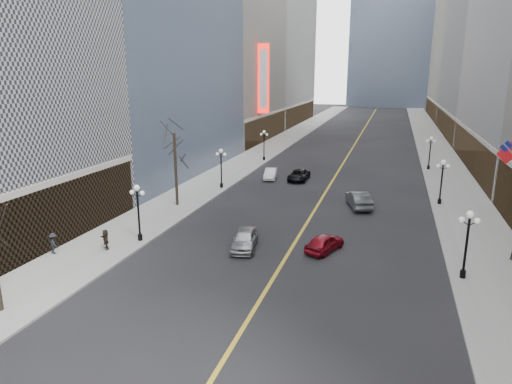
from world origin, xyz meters
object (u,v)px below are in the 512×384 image
Objects in this scene: streetlamp_east_1 at (467,237)px; streetlamp_west_1 at (138,207)px; streetlamp_east_2 at (442,177)px; streetlamp_east_3 at (430,149)px; streetlamp_west_3 at (264,142)px; car_nb_mid at (271,174)px; car_nb_near at (244,239)px; streetlamp_west_2 at (221,164)px; car_sb_far at (359,199)px; car_sb_mid at (325,243)px; car_nb_far at (299,175)px.

streetlamp_east_1 and streetlamp_west_1 have the same top height.
streetlamp_east_3 is (0.00, 18.00, 0.00)m from streetlamp_east_2.
car_nb_mid is at bearing -70.17° from streetlamp_west_3.
streetlamp_east_2 is at bearing 90.00° from streetlamp_east_1.
car_nb_near is at bearing -76.55° from streetlamp_west_3.
streetlamp_west_1 is at bearing -107.97° from car_nb_mid.
streetlamp_west_1 is (-23.60, -18.00, 0.00)m from streetlamp_east_2.
streetlamp_east_1 is 29.68m from streetlamp_west_2.
streetlamp_west_1 is 0.91× the size of car_sb_far.
car_nb_mid reaches higher than car_sb_mid.
car_nb_mid is at bearing 57.66° from streetlamp_west_2.
car_nb_near is 0.88× the size of car_sb_far.
streetlamp_west_3 is at bearing -70.72° from car_sb_far.
car_nb_far is (7.69, 24.76, -2.24)m from streetlamp_west_1.
streetlamp_east_1 is 15.44m from car_nb_near.
streetlamp_west_2 reaches higher than car_sb_far.
streetlamp_east_2 is at bearing 37.57° from car_nb_near.
streetlamp_east_2 is 1.03× the size of car_nb_near.
car_sb_mid is (5.93, 1.24, -0.09)m from car_nb_near.
car_sb_far is (8.10, -9.92, 0.16)m from car_nb_far.
streetlamp_east_3 is at bearing -83.86° from car_sb_mid.
streetlamp_west_2 is 18.97m from car_nb_near.
car_sb_far is (11.66, -9.69, 0.16)m from car_nb_mid.
car_sb_mid is at bearing -120.77° from streetlamp_east_2.
car_nb_far is 1.22× the size of car_sb_mid.
streetlamp_west_1 is at bearing 180.00° from streetlamp_east_1.
streetlamp_east_1 is at bearing -90.00° from streetlamp_east_3.
streetlamp_west_2 reaches higher than car_sb_mid.
streetlamp_east_2 and streetlamp_west_3 have the same top height.
streetlamp_east_1 reaches higher than car_nb_near.
streetlamp_east_2 is at bearing -26.95° from car_nb_mid.
streetlamp_west_1 is 1.00× the size of streetlamp_west_2.
car_sb_mid is at bearing 9.32° from streetlamp_west_1.
streetlamp_west_2 reaches higher than car_nb_near.
streetlamp_west_2 is (0.00, 18.00, 0.00)m from streetlamp_west_1.
streetlamp_west_1 is 24.98m from car_nb_mid.
streetlamp_east_1 is 9.87m from car_sb_mid.
streetlamp_east_1 is 1.16× the size of car_sb_mid.
car_nb_mid is (-4.21, 23.42, -0.08)m from car_nb_near.
car_nb_near is 23.80m from car_nb_mid.
car_nb_mid is (4.14, 24.53, -2.24)m from streetlamp_west_1.
car_nb_near is 0.93× the size of car_nb_far.
streetlamp_east_3 is (0.00, 36.00, 0.00)m from streetlamp_east_1.
streetlamp_east_3 is 22.65m from car_sb_far.
streetlamp_east_2 is (0.00, 18.00, 0.00)m from streetlamp_east_1.
streetlamp_east_1 is at bearing 100.28° from car_sb_far.
car_sb_far is at bearing -157.93° from streetlamp_east_2.
car_nb_near is (-15.25, -34.89, -2.15)m from streetlamp_east_3.
streetlamp_east_3 reaches higher than car_nb_mid.
streetlamp_east_1 is 1.00× the size of streetlamp_east_2.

